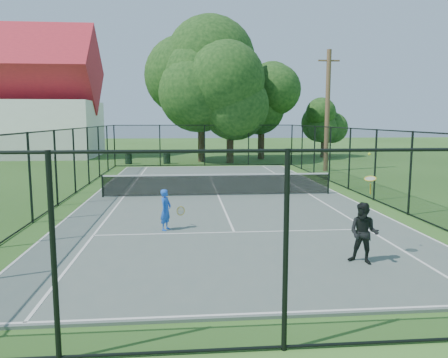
{
  "coord_description": "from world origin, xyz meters",
  "views": [
    {
      "loc": [
        -1.43,
        -18.98,
        3.41
      ],
      "look_at": [
        -0.0,
        -3.0,
        1.2
      ],
      "focal_mm": 35.0,
      "sensor_mm": 36.0,
      "label": 1
    }
  ],
  "objects": [
    {
      "name": "ground",
      "position": [
        0.0,
        0.0,
        0.0
      ],
      "size": [
        120.0,
        120.0,
        0.0
      ],
      "primitive_type": "plane",
      "color": "#335E20"
    },
    {
      "name": "tennis_court",
      "position": [
        0.0,
        0.0,
        0.03
      ],
      "size": [
        11.0,
        24.0,
        0.06
      ],
      "primitive_type": "cube",
      "color": "#576762",
      "rests_on": "ground"
    },
    {
      "name": "tennis_net",
      "position": [
        0.0,
        0.0,
        0.58
      ],
      "size": [
        10.08,
        0.08,
        0.95
      ],
      "color": "black",
      "rests_on": "tennis_court"
    },
    {
      "name": "fence",
      "position": [
        0.0,
        0.0,
        1.5
      ],
      "size": [
        13.1,
        26.1,
        3.0
      ],
      "color": "black",
      "rests_on": "ground"
    },
    {
      "name": "tree_near_left",
      "position": [
        -0.11,
        16.24,
        6.43
      ],
      "size": [
        8.01,
        8.01,
        10.45
      ],
      "color": "#332114",
      "rests_on": "ground"
    },
    {
      "name": "tree_near_mid",
      "position": [
        2.08,
        15.0,
        4.92
      ],
      "size": [
        6.11,
        6.11,
        7.99
      ],
      "color": "#332114",
      "rests_on": "ground"
    },
    {
      "name": "tree_near_right",
      "position": [
        5.06,
        17.97,
        5.05
      ],
      "size": [
        5.76,
        5.76,
        7.95
      ],
      "color": "#332114",
      "rests_on": "ground"
    },
    {
      "name": "tree_far_right",
      "position": [
        11.02,
        19.34,
        3.06
      ],
      "size": [
        3.75,
        3.75,
        4.96
      ],
      "color": "#332114",
      "rests_on": "ground"
    },
    {
      "name": "building",
      "position": [
        -17.0,
        22.0,
        4.93
      ],
      "size": [
        15.3,
        8.15,
        11.87
      ],
      "color": "silver",
      "rests_on": "ground"
    },
    {
      "name": "trash_bin_left",
      "position": [
        -5.74,
        14.7,
        0.44
      ],
      "size": [
        0.58,
        0.58,
        0.88
      ],
      "color": "black",
      "rests_on": "ground"
    },
    {
      "name": "trash_bin_right",
      "position": [
        -2.84,
        14.69,
        0.43
      ],
      "size": [
        0.58,
        0.58,
        0.86
      ],
      "color": "black",
      "rests_on": "ground"
    },
    {
      "name": "utility_pole",
      "position": [
        7.82,
        9.0,
        3.97
      ],
      "size": [
        1.4,
        0.3,
        7.82
      ],
      "color": "#4C3823",
      "rests_on": "ground"
    },
    {
      "name": "player_blue",
      "position": [
        -2.03,
        -5.93,
        0.68
      ],
      "size": [
        0.82,
        0.54,
        1.25
      ],
      "color": "blue",
      "rests_on": "tennis_court"
    },
    {
      "name": "player_black",
      "position": [
        2.68,
        -9.45,
        0.79
      ],
      "size": [
        0.89,
        1.07,
        2.55
      ],
      "color": "black",
      "rests_on": "tennis_court"
    }
  ]
}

